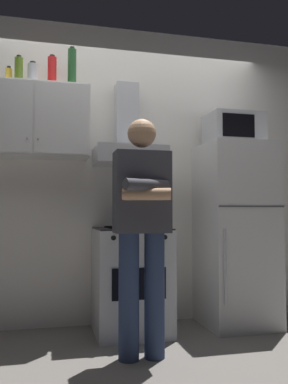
# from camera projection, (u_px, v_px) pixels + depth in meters

# --- Properties ---
(ground_plane) EXTENTS (7.00, 7.00, 0.00)m
(ground_plane) POSITION_uv_depth(u_px,v_px,m) (144.00, 342.00, 3.08)
(ground_plane) COLOR slate
(back_wall_tiled) EXTENTS (4.80, 0.10, 2.70)m
(back_wall_tiled) POSITION_uv_depth(u_px,v_px,m) (129.00, 174.00, 3.73)
(back_wall_tiled) COLOR silver
(back_wall_tiled) RESTS_ON ground_plane
(upper_cabinet) EXTENTS (0.90, 0.37, 0.60)m
(upper_cabinet) POSITION_uv_depth(u_px,v_px,m) (34.00, 121.00, 3.33)
(upper_cabinet) COLOR silver
(stove_oven) EXTENTS (0.60, 0.62, 0.87)m
(stove_oven) POSITION_uv_depth(u_px,v_px,m) (131.00, 280.00, 3.33)
(stove_oven) COLOR silver
(stove_oven) RESTS_ON ground_plane
(range_hood) EXTENTS (0.60, 0.44, 0.75)m
(range_hood) POSITION_uv_depth(u_px,v_px,m) (128.00, 143.00, 3.51)
(range_hood) COLOR #B7BABF
(refrigerator) EXTENTS (0.60, 0.62, 1.60)m
(refrigerator) POSITION_uv_depth(u_px,v_px,m) (236.00, 234.00, 3.57)
(refrigerator) COLOR silver
(refrigerator) RESTS_ON ground_plane
(microwave) EXTENTS (0.48, 0.37, 0.28)m
(microwave) POSITION_uv_depth(u_px,v_px,m) (233.00, 130.00, 3.64)
(microwave) COLOR #B7BABF
(microwave) RESTS_ON refrigerator
(person_standing) EXTENTS (0.38, 0.33, 1.64)m
(person_standing) POSITION_uv_depth(u_px,v_px,m) (142.00, 225.00, 2.76)
(person_standing) COLOR navy
(person_standing) RESTS_ON ground_plane
(cooking_pot) EXTENTS (0.28, 0.18, 0.13)m
(cooking_pot) POSITION_uv_depth(u_px,v_px,m) (150.00, 219.00, 3.27)
(cooking_pot) COLOR #B7BABF
(cooking_pot) RESTS_ON stove_oven
(bottle_soda_red) EXTENTS (0.07, 0.07, 0.28)m
(bottle_soda_red) POSITION_uv_depth(u_px,v_px,m) (52.00, 72.00, 3.40)
(bottle_soda_red) COLOR red
(bottle_soda_red) RESTS_ON upper_cabinet
(bottle_spice_jar) EXTENTS (0.06, 0.06, 0.15)m
(bottle_spice_jar) POSITION_uv_depth(u_px,v_px,m) (9.00, 76.00, 3.33)
(bottle_spice_jar) COLOR gold
(bottle_spice_jar) RESTS_ON upper_cabinet
(bottle_olive_oil) EXTENTS (0.07, 0.07, 0.24)m
(bottle_olive_oil) POSITION_uv_depth(u_px,v_px,m) (19.00, 70.00, 3.31)
(bottle_olive_oil) COLOR #4C6B19
(bottle_olive_oil) RESTS_ON upper_cabinet
(bottle_wine_green) EXTENTS (0.07, 0.07, 0.35)m
(bottle_wine_green) POSITION_uv_depth(u_px,v_px,m) (72.00, 68.00, 3.42)
(bottle_wine_green) COLOR #19471E
(bottle_wine_green) RESTS_ON upper_cabinet
(bottle_canister_steel) EXTENTS (0.08, 0.08, 0.19)m
(bottle_canister_steel) POSITION_uv_depth(u_px,v_px,m) (33.00, 74.00, 3.33)
(bottle_canister_steel) COLOR #B2B5BA
(bottle_canister_steel) RESTS_ON upper_cabinet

